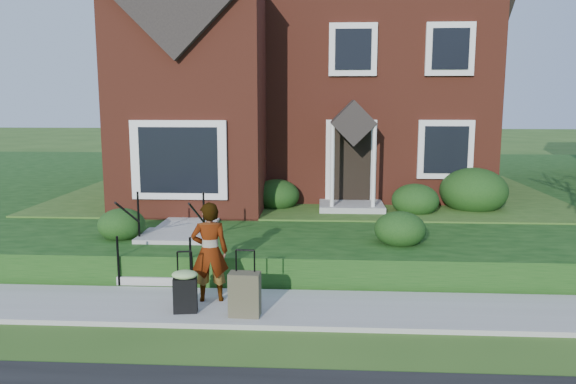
# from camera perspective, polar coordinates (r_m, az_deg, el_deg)

# --- Properties ---
(ground) EXTENTS (120.00, 120.00, 0.00)m
(ground) POSITION_cam_1_polar(r_m,az_deg,el_deg) (9.20, 0.53, -11.99)
(ground) COLOR #2D5119
(ground) RESTS_ON ground
(sidewalk) EXTENTS (60.00, 1.60, 0.08)m
(sidewalk) POSITION_cam_1_polar(r_m,az_deg,el_deg) (9.18, 0.53, -11.76)
(sidewalk) COLOR #9E9B93
(sidewalk) RESTS_ON ground
(terrace) EXTENTS (44.00, 20.00, 0.60)m
(terrace) POSITION_cam_1_polar(r_m,az_deg,el_deg) (20.02, 13.62, 0.29)
(terrace) COLOR #12380F
(terrace) RESTS_ON ground
(walkway) EXTENTS (1.20, 6.00, 0.06)m
(walkway) POSITION_cam_1_polar(r_m,az_deg,el_deg) (14.13, -8.63, -1.87)
(walkway) COLOR #9E9B93
(walkway) RESTS_ON terrace
(main_house) EXTENTS (10.40, 10.20, 9.40)m
(main_house) POSITION_cam_1_polar(r_m,az_deg,el_deg) (18.28, 1.42, 15.32)
(main_house) COLOR maroon
(main_house) RESTS_ON terrace
(front_steps) EXTENTS (1.40, 2.02, 1.50)m
(front_steps) POSITION_cam_1_polar(r_m,az_deg,el_deg) (11.18, -11.96, -5.76)
(front_steps) COLOR #9E9B93
(front_steps) RESTS_ON ground
(foundation_shrubs) EXTENTS (9.79, 4.94, 1.19)m
(foundation_shrubs) POSITION_cam_1_polar(r_m,az_deg,el_deg) (13.81, 6.98, -0.21)
(foundation_shrubs) COLOR black
(foundation_shrubs) RESTS_ON terrace
(woman) EXTENTS (0.66, 0.49, 1.65)m
(woman) POSITION_cam_1_polar(r_m,az_deg,el_deg) (9.27, -7.95, -6.04)
(woman) COLOR #999999
(woman) RESTS_ON sidewalk
(suitcase_black) EXTENTS (0.44, 0.38, 0.97)m
(suitcase_black) POSITION_cam_1_polar(r_m,az_deg,el_deg) (8.95, -10.41, -9.65)
(suitcase_black) COLOR black
(suitcase_black) RESTS_ON sidewalk
(suitcase_olive) EXTENTS (0.49, 0.29, 1.03)m
(suitcase_olive) POSITION_cam_1_polar(r_m,az_deg,el_deg) (8.70, -4.42, -10.31)
(suitcase_olive) COLOR #4C4732
(suitcase_olive) RESTS_ON sidewalk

